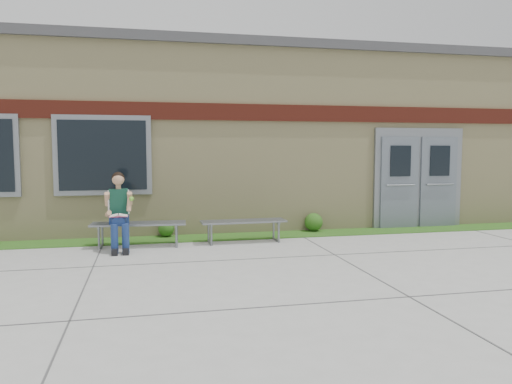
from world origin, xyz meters
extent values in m
plane|color=#9E9E99|center=(0.00, 0.00, 0.00)|extent=(80.00, 80.00, 0.00)
cube|color=#1F5215|center=(0.00, 2.60, 0.01)|extent=(16.00, 0.80, 0.02)
cube|color=beige|center=(0.00, 6.00, 2.00)|extent=(16.00, 6.00, 4.00)
cube|color=#3F3F42|center=(0.00, 6.00, 4.10)|extent=(16.20, 6.20, 0.20)
cube|color=maroon|center=(0.00, 2.97, 2.60)|extent=(16.00, 0.06, 0.35)
cube|color=slate|center=(-3.00, 2.96, 1.70)|extent=(1.90, 0.08, 1.60)
cube|color=black|center=(-3.00, 2.92, 1.70)|extent=(1.70, 0.04, 1.40)
cube|color=slate|center=(4.00, 2.96, 1.15)|extent=(2.20, 0.08, 2.30)
cube|color=slate|center=(3.50, 2.91, 1.05)|extent=(0.92, 0.06, 2.10)
cube|color=slate|center=(4.50, 2.91, 1.05)|extent=(0.92, 0.06, 2.10)
cube|color=slate|center=(-2.32, 2.00, 0.43)|extent=(1.77, 0.61, 0.03)
cube|color=slate|center=(-3.01, 2.00, 0.20)|extent=(0.08, 0.48, 0.40)
cube|color=slate|center=(-1.62, 2.00, 0.20)|extent=(0.08, 0.48, 0.40)
cube|color=slate|center=(-0.32, 2.00, 0.42)|extent=(1.67, 0.49, 0.03)
cube|color=slate|center=(-0.98, 2.00, 0.19)|extent=(0.05, 0.46, 0.38)
cube|color=slate|center=(0.35, 2.00, 0.19)|extent=(0.05, 0.46, 0.38)
cube|color=navy|center=(-2.67, 1.95, 0.54)|extent=(0.36, 0.26, 0.17)
cube|color=#0E3321|center=(-2.67, 1.93, 0.86)|extent=(0.34, 0.22, 0.48)
sphere|color=tan|center=(-2.67, 1.92, 1.27)|extent=(0.22, 0.22, 0.22)
sphere|color=black|center=(-2.67, 1.94, 1.30)|extent=(0.24, 0.24, 0.23)
cylinder|color=navy|center=(-2.75, 1.68, 0.56)|extent=(0.17, 0.44, 0.16)
cylinder|color=navy|center=(-2.57, 1.68, 0.56)|extent=(0.17, 0.44, 0.16)
cylinder|color=navy|center=(-2.73, 1.43, 0.26)|extent=(0.13, 0.13, 0.52)
cylinder|color=navy|center=(-2.54, 1.43, 0.26)|extent=(0.13, 0.13, 0.52)
cube|color=black|center=(-2.72, 1.36, 0.05)|extent=(0.11, 0.27, 0.10)
cube|color=black|center=(-2.54, 1.36, 0.05)|extent=(0.11, 0.27, 0.10)
cylinder|color=tan|center=(-2.86, 1.86, 0.92)|extent=(0.10, 0.23, 0.28)
cylinder|color=tan|center=(-2.47, 1.87, 0.92)|extent=(0.10, 0.23, 0.28)
cube|color=white|center=(-2.66, 1.56, 0.66)|extent=(0.33, 0.24, 0.02)
cube|color=#CF4D78|center=(-2.66, 1.56, 0.65)|extent=(0.33, 0.25, 0.01)
sphere|color=#72C534|center=(-2.43, 1.73, 0.93)|extent=(0.09, 0.09, 0.09)
sphere|color=#1F5215|center=(-1.78, 2.85, 0.18)|extent=(0.33, 0.33, 0.33)
sphere|color=#1F5215|center=(1.43, 2.85, 0.22)|extent=(0.40, 0.40, 0.40)
camera|label=1|loc=(-2.17, -7.50, 1.85)|focal=35.00mm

